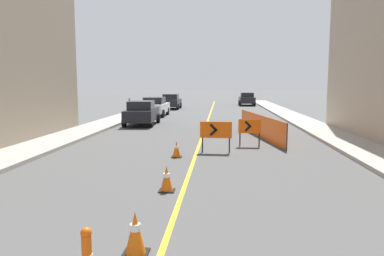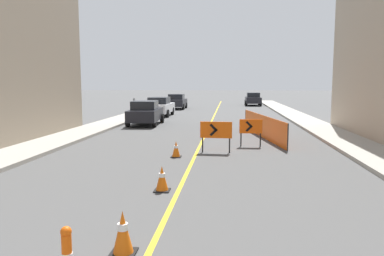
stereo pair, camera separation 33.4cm
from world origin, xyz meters
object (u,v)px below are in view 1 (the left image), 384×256
Objects in this scene: parked_car_curb_mid at (155,107)px; parked_car_curb_far at (171,101)px; arrow_barricade_primary at (216,131)px; traffic_cone_fourth at (177,149)px; parking_meter_far_curb at (130,104)px; parked_car_curb_near at (142,113)px; traffic_cone_third at (167,179)px; traffic_cone_second at (135,233)px; parked_car_opposite_side at (247,99)px; arrow_barricade_secondary at (250,127)px.

parked_car_curb_far is (0.17, 8.93, 0.00)m from parked_car_curb_mid.
traffic_cone_fourth is at bearing -140.53° from arrow_barricade_primary.
arrow_barricade_primary is at bearing -63.28° from parking_meter_far_curb.
parked_car_curb_near is at bearing 108.52° from traffic_cone_fourth.
traffic_cone_third is 30.81m from parked_car_curb_far.
parked_car_curb_near is at bearing 101.66° from traffic_cone_second.
traffic_cone_third is at bearing 90.18° from traffic_cone_second.
parked_car_curb_far is 11.78m from parking_meter_far_curb.
arrow_barricade_primary is 17.00m from parked_car_curb_mid.
arrow_barricade_primary is 0.85× the size of parking_meter_far_curb.
parked_car_opposite_side is at bearing 81.69° from traffic_cone_fourth.
parked_car_opposite_side is (4.59, 37.60, 0.48)m from traffic_cone_third.
parking_meter_far_curb is at bearing 104.00° from traffic_cone_second.
parked_car_curb_near is 1.02× the size of parked_car_curb_far.
parked_car_curb_mid reaches higher than traffic_cone_third.
traffic_cone_second is at bearing -76.00° from parking_meter_far_curb.
traffic_cone_second is 41.41m from parked_car_opposite_side.
parked_car_curb_mid is (-3.84, 17.23, 0.50)m from traffic_cone_fourth.
parked_car_curb_far reaches higher than arrow_barricade_primary.
parked_car_curb_near is 15.57m from parked_car_curb_far.
traffic_cone_third is 5.61m from arrow_barricade_primary.
parked_car_curb_near is (-6.43, 7.94, -0.03)m from arrow_barricade_secondary.
traffic_cone_fourth is at bearing -74.38° from parked_car_curb_near.
parked_car_curb_mid is (-6.72, 14.58, -0.03)m from arrow_barricade_secondary.
traffic_cone_second is 34.34m from parked_car_curb_far.
traffic_cone_third is 37.88m from parked_car_opposite_side.
traffic_cone_third is 19.72m from parking_meter_far_curb.
arrow_barricade_primary is 0.29× the size of parked_car_curb_mid.
arrow_barricade_primary is 0.29× the size of parked_car_opposite_side.
parked_car_opposite_side is (4.58, 41.16, 0.45)m from traffic_cone_second.
traffic_cone_third is at bearing -77.46° from parked_car_curb_mid.
parked_car_curb_far is (-3.93, 30.55, 0.48)m from traffic_cone_third.
parked_car_curb_near is 4.31m from parking_meter_far_curb.
traffic_cone_fourth is at bearing -75.65° from parked_car_curb_mid.
traffic_cone_fourth is 3.95m from arrow_barricade_secondary.
arrow_barricade_primary reaches higher than traffic_cone_fourth.
traffic_cone_third is at bearing -73.53° from parking_meter_far_curb.
traffic_cone_second is at bearing -78.93° from parked_car_curb_mid.
parked_car_opposite_side is at bearing 83.66° from traffic_cone_second.
arrow_barricade_secondary is at bearing 50.38° from arrow_barricade_primary.
parked_car_curb_near reaches higher than arrow_barricade_secondary.
arrow_barricade_primary reaches higher than arrow_barricade_secondary.
traffic_cone_fourth is 1.88m from arrow_barricade_primary.
arrow_barricade_secondary is 0.27× the size of parked_car_curb_mid.
traffic_cone_fourth is at bearing -98.23° from parked_car_opposite_side.
traffic_cone_second is at bearing -81.23° from parked_car_curb_near.
traffic_cone_third is at bearing -82.65° from parked_car_curb_far.
parked_car_curb_mid is at bearing 102.57° from traffic_cone_fourth.
traffic_cone_fourth is 0.48× the size of arrow_barricade_primary.
traffic_cone_fourth is 0.14× the size of parked_car_curb_far.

